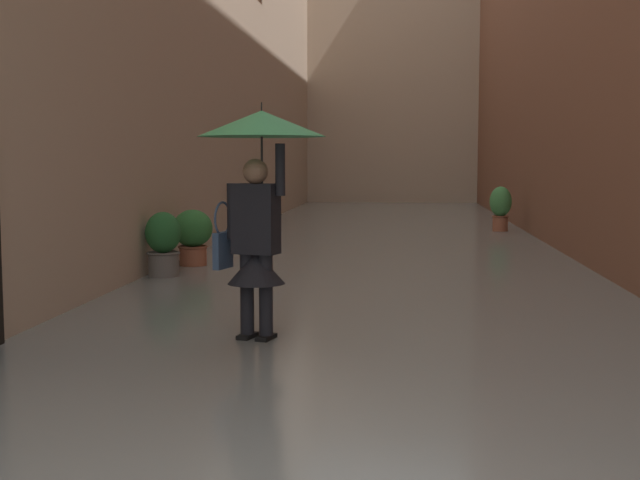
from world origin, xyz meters
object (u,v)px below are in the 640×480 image
at_px(potted_plant_mid_right, 163,244).
at_px(potted_plant_near_right, 193,235).
at_px(potted_plant_far_left, 501,207).
at_px(person_wading, 259,173).

relative_size(potted_plant_mid_right, potted_plant_near_right, 1.04).
xyz_separation_m(potted_plant_far_left, potted_plant_mid_right, (5.29, 7.74, -0.10)).
height_order(potted_plant_far_left, potted_plant_mid_right, potted_plant_far_left).
relative_size(potted_plant_far_left, potted_plant_near_right, 1.17).
bearing_deg(potted_plant_far_left, potted_plant_near_right, 51.51).
xyz_separation_m(person_wading, potted_plant_far_left, (-3.36, -11.55, -0.91)).
height_order(person_wading, potted_plant_far_left, person_wading).
distance_m(potted_plant_far_left, potted_plant_near_right, 8.34).
xyz_separation_m(potted_plant_far_left, potted_plant_near_right, (5.19, 6.53, -0.08)).
xyz_separation_m(person_wading, potted_plant_near_right, (1.83, -5.02, -0.99)).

